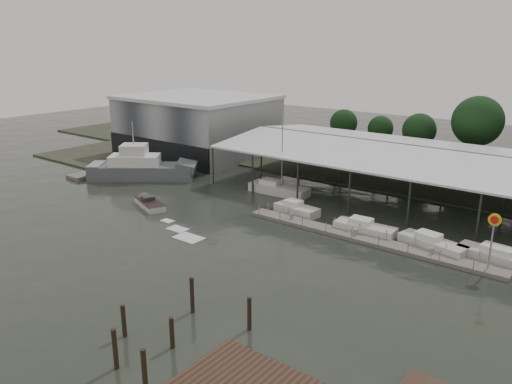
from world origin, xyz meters
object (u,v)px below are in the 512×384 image
Objects in this scene: grey_trawler at (142,168)px; speedboat_underway at (148,203)px; white_sailboat at (278,189)px; shell_fuel_sign at (493,231)px.

speedboat_underway is at bearing -74.81° from grey_trawler.
grey_trawler is 21.50m from white_sailboat.
white_sailboat is 0.69× the size of speedboat_underway.
grey_trawler is 1.30× the size of white_sailboat.
shell_fuel_sign is at bearing -150.00° from speedboat_underway.
speedboat_underway is (10.72, -8.10, -1.19)m from grey_trawler.
grey_trawler reaches higher than speedboat_underway.
speedboat_underway is at bearing -128.13° from white_sailboat.
white_sailboat is at bearing -21.21° from grey_trawler.
shell_fuel_sign is 39.18m from speedboat_underway.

